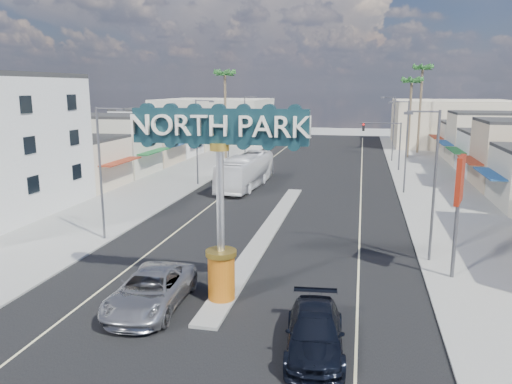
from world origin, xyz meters
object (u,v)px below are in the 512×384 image
at_px(streetlight_r_far, 392,125).
at_px(city_bus, 246,171).
at_px(streetlight_l_mid, 198,138).
at_px(streetlight_r_mid, 405,142).
at_px(streetlight_l_near, 102,167).
at_px(streetlight_l_far, 246,123).
at_px(car_parked_left, 228,172).
at_px(gateway_sign, 220,182).
at_px(bank_pylon_sign, 459,187).
at_px(traffic_signal_left, 241,134).
at_px(suv_left, 151,290).
at_px(traffic_signal_right, 385,136).
at_px(palm_right_mid, 412,85).
at_px(streetlight_r_near, 432,179).
at_px(suv_right, 315,333).
at_px(palm_left_far, 225,78).
at_px(palm_right_far, 422,73).

xyz_separation_m(streetlight_r_far, city_bus, (-15.73, -22.16, -3.37)).
relative_size(streetlight_l_mid, streetlight_r_mid, 1.00).
height_order(streetlight_l_near, streetlight_l_far, same).
xyz_separation_m(car_parked_left, city_bus, (2.97, -3.74, 0.84)).
distance_m(gateway_sign, city_bus, 28.67).
bearing_deg(gateway_sign, streetlight_r_mid, 69.58).
height_order(streetlight_r_far, bank_pylon_sign, streetlight_r_far).
height_order(traffic_signal_left, streetlight_l_far, streetlight_l_far).
distance_m(streetlight_r_far, suv_left, 53.32).
bearing_deg(city_bus, streetlight_r_far, 58.51).
distance_m(streetlight_l_mid, streetlight_r_far, 30.32).
bearing_deg(streetlight_l_mid, traffic_signal_right, 35.50).
height_order(streetlight_l_near, suv_left, streetlight_l_near).
bearing_deg(palm_right_mid, bank_pylon_sign, -91.80).
bearing_deg(palm_right_mid, streetlight_r_mid, -95.64).
bearing_deg(streetlight_r_near, traffic_signal_left, 119.99).
distance_m(streetlight_r_near, suv_right, 13.70).
height_order(streetlight_r_near, suv_right, streetlight_r_near).
distance_m(palm_left_far, city_bus, 23.71).
bearing_deg(streetlight_r_mid, streetlight_r_far, 90.00).
xyz_separation_m(streetlight_r_mid, palm_right_mid, (2.57, 26.00, 5.54)).
height_order(streetlight_l_near, palm_left_far, palm_left_far).
bearing_deg(streetlight_l_mid, palm_right_far, 51.52).
height_order(suv_left, bank_pylon_sign, bank_pylon_sign).
xyz_separation_m(palm_right_mid, city_bus, (-18.29, -26.16, -8.90)).
distance_m(streetlight_r_mid, palm_right_far, 33.14).
bearing_deg(traffic_signal_left, palm_left_far, 122.43).
relative_size(streetlight_l_far, suv_left, 1.40).
distance_m(streetlight_r_near, streetlight_r_mid, 20.00).
bearing_deg(palm_left_far, streetlight_r_far, 4.88).
relative_size(streetlight_l_mid, palm_right_far, 0.64).
height_order(streetlight_l_far, streetlight_r_mid, same).
bearing_deg(palm_left_far, palm_right_far, 23.20).
xyz_separation_m(traffic_signal_left, palm_right_far, (24.18, 18.01, 8.11)).
height_order(streetlight_r_mid, palm_right_far, palm_right_far).
distance_m(streetlight_l_mid, car_parked_left, 5.93).
relative_size(traffic_signal_right, streetlight_r_far, 0.67).
bearing_deg(traffic_signal_right, bank_pylon_sign, -86.42).
xyz_separation_m(streetlight_l_near, suv_right, (15.31, -11.78, -4.26)).
xyz_separation_m(suv_right, car_parked_left, (-13.14, 35.35, 0.05)).
bearing_deg(traffic_signal_right, palm_right_mid, 72.37).
height_order(palm_right_mid, city_bus, palm_right_mid).
height_order(palm_left_far, bank_pylon_sign, palm_left_far).
distance_m(traffic_signal_left, streetlight_l_near, 34.03).
bearing_deg(suv_left, bank_pylon_sign, 22.85).
height_order(palm_right_mid, palm_right_far, palm_right_far).
bearing_deg(suv_right, streetlight_r_near, 59.64).
bearing_deg(streetlight_l_far, palm_left_far, -142.08).
bearing_deg(streetlight_l_near, suv_right, -37.57).
xyz_separation_m(traffic_signal_right, streetlight_l_near, (-19.62, -33.99, 0.79)).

